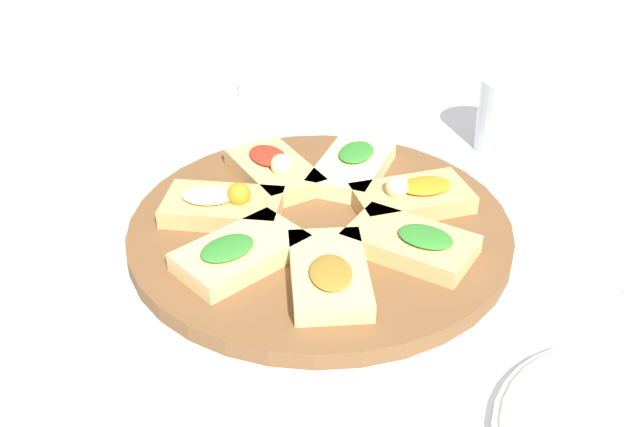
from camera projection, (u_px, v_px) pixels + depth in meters
name	position (u px, v px, depth m)	size (l,w,h in m)	color
ground_plane	(320.00, 235.00, 0.81)	(3.00, 3.00, 0.00)	silver
serving_board	(320.00, 228.00, 0.80)	(0.41, 0.41, 0.02)	brown
focaccia_slice_0	(240.00, 253.00, 0.73)	(0.11, 0.14, 0.03)	#DBB775
focaccia_slice_1	(329.00, 274.00, 0.70)	(0.14, 0.10, 0.03)	#DBB775
focaccia_slice_2	(411.00, 243.00, 0.75)	(0.14, 0.13, 0.03)	tan
focaccia_slice_3	(412.00, 196.00, 0.82)	(0.08, 0.13, 0.04)	tan
focaccia_slice_4	(352.00, 167.00, 0.88)	(0.14, 0.14, 0.03)	#E5C689
focaccia_slice_5	(274.00, 170.00, 0.87)	(0.13, 0.09, 0.04)	tan
focaccia_slice_6	(223.00, 205.00, 0.80)	(0.12, 0.14, 0.04)	tan
plate_right	(298.00, 83.00, 1.14)	(0.18, 0.18, 0.02)	white
water_glass	(509.00, 114.00, 0.95)	(0.08, 0.08, 0.10)	silver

